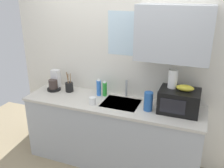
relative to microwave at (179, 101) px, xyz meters
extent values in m
cube|color=silver|center=(-0.82, 0.30, 0.21)|extent=(3.08, 0.10, 2.50)
cube|color=#B2B7BC|center=(-0.14, 0.09, 0.75)|extent=(0.83, 0.32, 0.62)
cube|color=silver|center=(-0.70, 0.26, 0.69)|extent=(0.56, 0.02, 0.55)
cube|color=#B2B7BC|center=(-0.82, -0.05, -0.60)|extent=(2.28, 0.60, 0.86)
cube|color=beige|center=(-0.82, -0.05, -0.15)|extent=(2.31, 0.63, 0.03)
cube|color=#9EA0A5|center=(-0.70, -0.03, -0.21)|extent=(0.46, 0.38, 0.14)
cylinder|color=#B2B5BA|center=(-0.70, 0.19, -0.02)|extent=(0.03, 0.03, 0.23)
cube|color=black|center=(0.00, 0.00, 0.00)|extent=(0.46, 0.34, 0.27)
cube|color=black|center=(-0.05, -0.17, 0.00)|extent=(0.28, 0.01, 0.17)
ellipsoid|color=gold|center=(0.05, 0.00, 0.17)|extent=(0.20, 0.11, 0.07)
cylinder|color=white|center=(-0.10, 0.05, 0.24)|extent=(0.11, 0.11, 0.22)
cylinder|color=black|center=(-1.73, 0.03, -0.12)|extent=(0.19, 0.19, 0.03)
cylinder|color=#3F332D|center=(-1.73, 0.02, -0.04)|extent=(0.12, 0.12, 0.13)
cube|color=silver|center=(-1.73, 0.10, 0.01)|extent=(0.11, 0.09, 0.26)
cylinder|color=green|center=(-0.98, 0.12, -0.04)|extent=(0.06, 0.06, 0.19)
cone|color=white|center=(-0.98, 0.12, 0.07)|extent=(0.04, 0.04, 0.04)
cylinder|color=blue|center=(-1.06, 0.09, -0.03)|extent=(0.06, 0.06, 0.21)
cone|color=white|center=(-1.06, 0.09, 0.10)|extent=(0.05, 0.05, 0.04)
cylinder|color=#2659A5|center=(-0.34, -0.10, -0.02)|extent=(0.10, 0.10, 0.23)
cylinder|color=white|center=(-1.02, -0.19, -0.09)|extent=(0.08, 0.08, 0.09)
cylinder|color=black|center=(-1.50, 0.07, -0.07)|extent=(0.11, 0.11, 0.13)
cylinder|color=olive|center=(-1.52, 0.07, 0.03)|extent=(0.03, 0.03, 0.25)
cylinder|color=olive|center=(-1.49, 0.08, 0.02)|extent=(0.03, 0.03, 0.23)
cylinder|color=olive|center=(-1.50, 0.05, 0.02)|extent=(0.02, 0.02, 0.23)
camera|label=1|loc=(0.21, -2.73, 1.23)|focal=39.88mm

